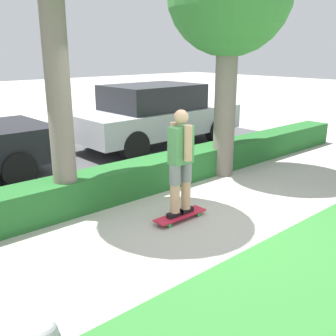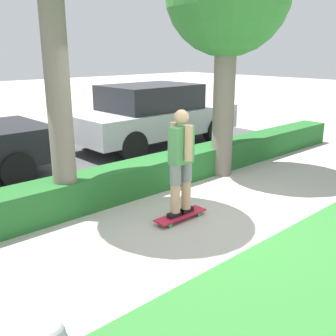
{
  "view_description": "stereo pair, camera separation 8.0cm",
  "coord_description": "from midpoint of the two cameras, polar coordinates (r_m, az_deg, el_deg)",
  "views": [
    {
      "loc": [
        -3.83,
        -3.68,
        2.41
      ],
      "look_at": [
        -0.05,
        0.6,
        0.7
      ],
      "focal_mm": 42.0,
      "sensor_mm": 36.0,
      "label": 1
    },
    {
      "loc": [
        -3.88,
        -3.63,
        2.41
      ],
      "look_at": [
        -0.05,
        0.6,
        0.7
      ],
      "focal_mm": 42.0,
      "sensor_mm": 36.0,
      "label": 2
    }
  ],
  "objects": [
    {
      "name": "ground_plane",
      "position": [
        5.83,
        4.74,
        -7.82
      ],
      "size": [
        60.0,
        60.0,
        0.0
      ],
      "primitive_type": "plane",
      "color": "#ADA89E"
    },
    {
      "name": "street_asphalt",
      "position": [
        9.07,
        -14.68,
        0.72
      ],
      "size": [
        12.58,
        5.0,
        0.01
      ],
      "color": "#474749",
      "rests_on": "ground_plane"
    },
    {
      "name": "hedge_row",
      "position": [
        6.86,
        -4.86,
        -1.59
      ],
      "size": [
        12.58,
        0.6,
        0.54
      ],
      "color": "#236028",
      "rests_on": "ground_plane"
    },
    {
      "name": "skateboard",
      "position": [
        5.87,
        2.18,
        -6.89
      ],
      "size": [
        0.87,
        0.24,
        0.08
      ],
      "color": "red",
      "rests_on": "ground_plane"
    },
    {
      "name": "skater_person",
      "position": [
        5.58,
        2.28,
        1.06
      ],
      "size": [
        0.48,
        0.4,
        1.56
      ],
      "color": "black",
      "rests_on": "skateboard"
    },
    {
      "name": "parked_car_middle",
      "position": [
        10.23,
        -1.59,
        7.78
      ],
      "size": [
        4.49,
        1.98,
        1.6
      ],
      "rotation": [
        0.0,
        0.0,
        0.01
      ],
      "color": "#B7B7BC",
      "rests_on": "ground_plane"
    }
  ]
}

